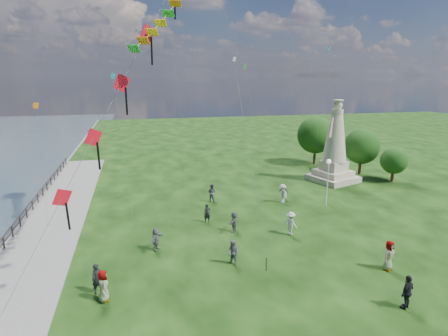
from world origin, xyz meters
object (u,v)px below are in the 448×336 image
object	(u,v)px
lamppost	(328,172)
person_2	(291,223)
person_4	(389,255)
person_9	(283,192)
person_7	(212,193)
person_3	(407,292)
person_10	(103,286)
person_5	(156,239)
statue	(335,151)
person_11	(234,222)
person_8	(283,193)
person_1	(233,253)
person_6	(207,213)
person_0	(97,278)

from	to	relation	value
lamppost	person_2	xyz separation A→B (m)	(-5.83, -5.27, -2.31)
person_4	person_9	world-z (taller)	person_4
person_7	person_3	bearing A→B (deg)	146.72
person_3	person_9	bearing A→B (deg)	-117.34
lamppost	person_7	xyz separation A→B (m)	(-10.13, 3.70, -2.32)
lamppost	person_9	xyz separation A→B (m)	(-3.20, 2.62, -2.48)
person_10	person_4	bearing A→B (deg)	-103.91
person_2	person_3	world-z (taller)	person_3
person_5	person_9	bearing A→B (deg)	-27.25
person_10	statue	bearing A→B (deg)	-64.08
person_7	lamppost	bearing A→B (deg)	-161.96
person_10	person_11	xyz separation A→B (m)	(9.19, 7.26, -0.07)
person_8	person_11	size ratio (longest dim) A/B	1.11
person_5	statue	bearing A→B (deg)	-27.77
person_8	person_1	bearing A→B (deg)	-53.43
person_1	person_6	distance (m)	7.40
person_11	person_7	bearing A→B (deg)	-146.68
person_3	person_5	size ratio (longest dim) A/B	1.16
person_10	person_8	bearing A→B (deg)	-62.13
person_4	person_3	bearing A→B (deg)	-139.40
statue	lamppost	bearing A→B (deg)	-141.85
person_4	person_5	distance (m)	15.24
lamppost	statue	bearing A→B (deg)	56.95
person_6	person_8	bearing A→B (deg)	15.19
person_9	person_7	bearing A→B (deg)	-153.94
person_6	person_5	bearing A→B (deg)	-144.08
person_4	person_9	xyz separation A→B (m)	(-1.17, 14.28, -0.22)
person_7	person_10	bearing A→B (deg)	96.78
person_7	person_9	xyz separation A→B (m)	(6.92, -1.08, -0.16)
person_4	person_10	xyz separation A→B (m)	(-17.06, 0.64, -0.07)
lamppost	person_8	bearing A→B (deg)	153.38
person_4	person_7	size ratio (longest dim) A/B	1.08
person_2	person_9	bearing A→B (deg)	-50.65
person_6	person_10	distance (m)	12.20
person_1	person_3	xyz separation A→B (m)	(7.61, -6.58, 0.12)
statue	lamppost	size ratio (longest dim) A/B	2.08
person_8	person_0	bearing A→B (deg)	-70.59
person_6	person_11	size ratio (longest dim) A/B	0.96
person_9	person_10	bearing A→B (deg)	-104.41
person_3	person_6	bearing A→B (deg)	-86.40
person_5	person_11	xyz separation A→B (m)	(6.07, 1.77, 0.01)
statue	person_5	xyz separation A→B (m)	(-20.87, -13.04, -2.68)
person_2	person_6	distance (m)	6.90
person_1	person_9	world-z (taller)	person_1
person_7	person_8	world-z (taller)	person_8
person_7	statue	bearing A→B (deg)	-127.64
person_4	person_9	bearing A→B (deg)	69.41
person_0	person_2	size ratio (longest dim) A/B	0.96
person_10	lamppost	bearing A→B (deg)	-71.78
statue	person_8	xyz separation A→B (m)	(-8.50, -5.71, -2.58)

